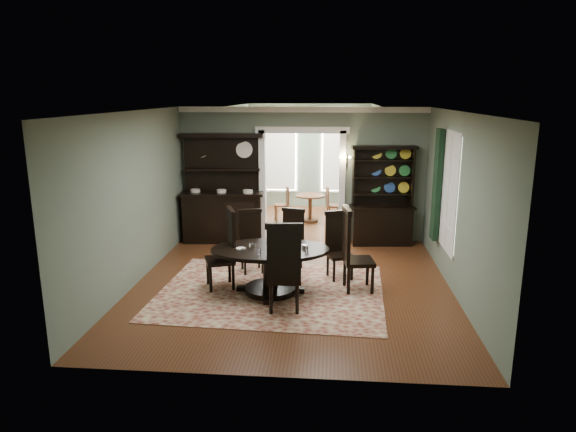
# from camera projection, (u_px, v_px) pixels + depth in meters

# --- Properties ---
(room) EXTENTS (5.51, 6.01, 3.01)m
(room) POSITION_uv_depth(u_px,v_px,m) (292.00, 197.00, 8.69)
(room) COLOR brown
(room) RESTS_ON ground
(parlor) EXTENTS (3.51, 3.50, 3.01)m
(parlor) POSITION_uv_depth(u_px,v_px,m) (308.00, 160.00, 14.02)
(parlor) COLOR brown
(parlor) RESTS_ON ground
(doorway_trim) EXTENTS (2.08, 0.25, 2.57)m
(doorway_trim) POSITION_uv_depth(u_px,v_px,m) (302.00, 169.00, 11.54)
(doorway_trim) COLOR white
(doorway_trim) RESTS_ON floor
(right_window) EXTENTS (0.15, 1.47, 2.12)m
(right_window) POSITION_uv_depth(u_px,v_px,m) (443.00, 189.00, 9.32)
(right_window) COLOR white
(right_window) RESTS_ON wall_right
(wall_sconce) EXTENTS (0.27, 0.21, 0.21)m
(wall_sconce) POSITION_uv_depth(u_px,v_px,m) (345.00, 159.00, 11.25)
(wall_sconce) COLOR #B08F2F
(wall_sconce) RESTS_ON back_wall_right
(rug) EXTENTS (3.89, 3.20, 0.01)m
(rug) POSITION_uv_depth(u_px,v_px,m) (271.00, 291.00, 8.73)
(rug) COLOR maroon
(rug) RESTS_ON floor
(dining_table) EXTENTS (2.09, 2.01, 0.78)m
(dining_table) POSITION_uv_depth(u_px,v_px,m) (270.00, 262.00, 8.57)
(dining_table) COLOR black
(dining_table) RESTS_ON rug
(centerpiece) EXTENTS (1.23, 0.79, 0.20)m
(centerpiece) POSITION_uv_depth(u_px,v_px,m) (276.00, 244.00, 8.55)
(centerpiece) COLOR white
(centerpiece) RESTS_ON dining_table
(chair_far_left) EXTENTS (0.54, 0.53, 1.18)m
(chair_far_left) POSITION_uv_depth(u_px,v_px,m) (251.00, 239.00, 9.66)
(chair_far_left) COLOR black
(chair_far_left) RESTS_ON rug
(chair_far_mid) EXTENTS (0.52, 0.50, 1.18)m
(chair_far_mid) POSITION_uv_depth(u_px,v_px,m) (292.00, 238.00, 9.72)
(chair_far_mid) COLOR black
(chair_far_mid) RESTS_ON rug
(chair_far_right) EXTENTS (0.57, 0.56, 1.23)m
(chair_far_right) POSITION_uv_depth(u_px,v_px,m) (338.00, 243.00, 9.31)
(chair_far_right) COLOR black
(chair_far_right) RESTS_ON rug
(chair_end_left) EXTENTS (0.64, 0.65, 1.39)m
(chair_end_left) POSITION_uv_depth(u_px,v_px,m) (226.00, 247.00, 8.78)
(chair_end_left) COLOR black
(chair_end_left) RESTS_ON rug
(chair_end_right) EXTENTS (0.58, 0.60, 1.45)m
(chair_end_right) POSITION_uv_depth(u_px,v_px,m) (352.00, 248.00, 8.62)
(chair_end_right) COLOR black
(chair_end_right) RESTS_ON rug
(chair_near) EXTENTS (0.57, 0.55, 1.44)m
(chair_near) POSITION_uv_depth(u_px,v_px,m) (284.00, 266.00, 7.73)
(chair_near) COLOR black
(chair_near) RESTS_ON rug
(sideboard) EXTENTS (1.89, 0.81, 2.43)m
(sideboard) POSITION_uv_depth(u_px,v_px,m) (223.00, 204.00, 11.60)
(sideboard) COLOR black
(sideboard) RESTS_ON floor
(welsh_dresser) EXTENTS (1.44, 0.64, 2.19)m
(welsh_dresser) POSITION_uv_depth(u_px,v_px,m) (382.00, 209.00, 11.36)
(welsh_dresser) COLOR black
(welsh_dresser) RESTS_ON floor
(parlor_table) EXTENTS (0.77, 0.77, 0.71)m
(parlor_table) POSITION_uv_depth(u_px,v_px,m) (310.00, 204.00, 13.40)
(parlor_table) COLOR brown
(parlor_table) RESTS_ON parlor_floor
(parlor_chair_left) EXTENTS (0.41, 0.40, 0.91)m
(parlor_chair_left) POSITION_uv_depth(u_px,v_px,m) (283.00, 203.00, 13.45)
(parlor_chair_left) COLOR brown
(parlor_chair_left) RESTS_ON parlor_floor
(parlor_chair_right) EXTENTS (0.42, 0.41, 0.94)m
(parlor_chair_right) POSITION_uv_depth(u_px,v_px,m) (331.00, 204.00, 13.30)
(parlor_chair_right) COLOR brown
(parlor_chair_right) RESTS_ON parlor_floor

